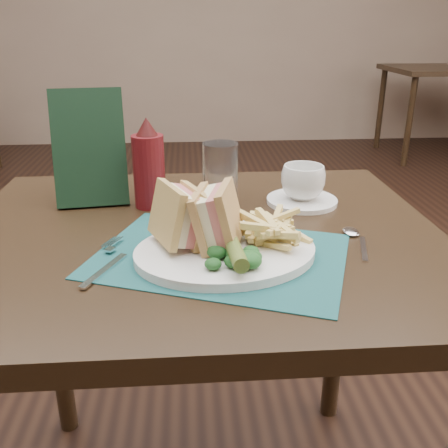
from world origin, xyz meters
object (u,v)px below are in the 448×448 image
object	(u,v)px
coffee_cup	(303,182)
check_presenter	(89,148)
placemat	(220,255)
ketchup_bottle	(149,163)
sandwich_half_b	(205,215)
table_bg_right	(438,112)
drinking_glass	(220,174)
saucer	(302,201)
plate	(225,252)
sandwich_half_a	(167,217)
table_main	(203,391)

from	to	relation	value
coffee_cup	check_presenter	size ratio (longest dim) A/B	0.38
placemat	ketchup_bottle	xyz separation A→B (m)	(-0.13, 0.25, 0.09)
sandwich_half_b	ketchup_bottle	world-z (taller)	ketchup_bottle
table_bg_right	drinking_glass	size ratio (longest dim) A/B	6.92
sandwich_half_b	coffee_cup	distance (m)	0.32
table_bg_right	saucer	world-z (taller)	saucer
plate	saucer	xyz separation A→B (m)	(0.18, 0.25, -0.00)
sandwich_half_b	ketchup_bottle	size ratio (longest dim) A/B	0.56
sandwich_half_a	saucer	distance (m)	0.37
saucer	sandwich_half_b	bearing A→B (deg)	-132.47
placemat	coffee_cup	xyz separation A→B (m)	(0.19, 0.24, 0.05)
table_bg_right	placemat	xyz separation A→B (m)	(-2.11, -3.43, 0.38)
check_presenter	plate	bearing A→B (deg)	-55.43
saucer	check_presenter	xyz separation A→B (m)	(-0.44, 0.04, 0.11)
coffee_cup	drinking_glass	distance (m)	0.18
table_bg_right	saucer	size ratio (longest dim) A/B	6.00
saucer	ketchup_bottle	bearing A→B (deg)	179.03
saucer	coffee_cup	size ratio (longest dim) A/B	1.62
check_presenter	table_main	bearing A→B (deg)	-45.58
ketchup_bottle	table_bg_right	bearing A→B (deg)	54.86
placemat	coffee_cup	bearing A→B (deg)	52.00
table_main	drinking_glass	size ratio (longest dim) A/B	6.92
table_main	plate	bearing A→B (deg)	-71.47
sandwich_half_b	check_presenter	bearing A→B (deg)	143.23
plate	placemat	bearing A→B (deg)	135.52
plate	sandwich_half_a	size ratio (longest dim) A/B	2.92
plate	drinking_glass	distance (m)	0.27
sandwich_half_a	sandwich_half_b	xyz separation A→B (m)	(0.06, 0.00, 0.00)
table_main	coffee_cup	distance (m)	0.49
placemat	sandwich_half_a	xyz separation A→B (m)	(-0.09, 0.01, 0.07)
table_bg_right	plate	bearing A→B (deg)	-121.44
placemat	saucer	bearing A→B (deg)	52.00
saucer	coffee_cup	xyz separation A→B (m)	(0.00, 0.00, 0.04)
coffee_cup	saucer	bearing A→B (deg)	0.00
sandwich_half_a	check_presenter	size ratio (longest dim) A/B	0.42
placemat	drinking_glass	distance (m)	0.27
check_presenter	table_bg_right	bearing A→B (deg)	46.01
table_bg_right	sandwich_half_a	world-z (taller)	sandwich_half_a
sandwich_half_b	coffee_cup	bearing A→B (deg)	61.42
drinking_glass	coffee_cup	bearing A→B (deg)	-3.92
sandwich_half_a	check_presenter	bearing A→B (deg)	97.94
sandwich_half_b	coffee_cup	xyz separation A→B (m)	(0.22, 0.24, -0.02)
table_main	check_presenter	bearing A→B (deg)	141.51
check_presenter	drinking_glass	bearing A→B (deg)	-13.39
sandwich_half_a	sandwich_half_b	size ratio (longest dim) A/B	0.99
table_main	placemat	bearing A→B (deg)	-74.33
plate	sandwich_half_b	size ratio (longest dim) A/B	2.89
coffee_cup	ketchup_bottle	world-z (taller)	ketchup_bottle
plate	ketchup_bottle	world-z (taller)	ketchup_bottle
plate	check_presenter	xyz separation A→B (m)	(-0.26, 0.29, 0.11)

